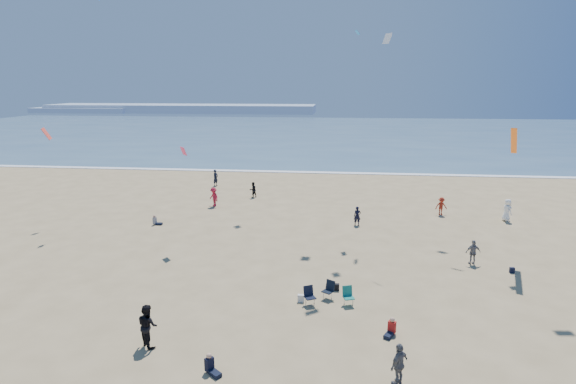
# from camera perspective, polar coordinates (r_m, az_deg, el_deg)

# --- Properties ---
(ocean) EXTENTS (220.00, 100.00, 0.06)m
(ocean) POSITION_cam_1_polar(r_m,az_deg,el_deg) (108.36, 3.99, 7.52)
(ocean) COLOR #476B84
(ocean) RESTS_ON ground
(surf_line) EXTENTS (220.00, 1.20, 0.08)m
(surf_line) POSITION_cam_1_polar(r_m,az_deg,el_deg) (58.92, 1.98, 2.53)
(surf_line) COLOR white
(surf_line) RESTS_ON ground
(headland_far) EXTENTS (110.00, 20.00, 3.20)m
(headland_far) POSITION_cam_1_polar(r_m,az_deg,el_deg) (193.91, -13.34, 10.28)
(headland_far) COLOR #7A8EA8
(headland_far) RESTS_ON ground
(headland_near) EXTENTS (40.00, 14.00, 2.00)m
(headland_near) POSITION_cam_1_polar(r_m,az_deg,el_deg) (206.28, -24.48, 9.45)
(headland_near) COLOR #7A8EA8
(headland_near) RESTS_ON ground
(standing_flyers) EXTENTS (35.10, 37.86, 1.94)m
(standing_flyers) POSITION_cam_1_polar(r_m,az_deg,el_deg) (30.20, 3.86, -6.60)
(standing_flyers) COLOR black
(standing_flyers) RESTS_ON ground
(seated_group) EXTENTS (19.42, 27.66, 0.84)m
(seated_group) POSITION_cam_1_polar(r_m,az_deg,el_deg) (20.38, -4.69, -18.58)
(seated_group) COLOR silver
(seated_group) RESTS_ON ground
(chair_cluster) EXTENTS (2.78, 1.62, 1.00)m
(chair_cluster) POSITION_cam_1_polar(r_m,az_deg,el_deg) (24.25, 5.21, -12.83)
(chair_cluster) COLOR black
(chair_cluster) RESTS_ON ground
(white_tote) EXTENTS (0.35, 0.20, 0.40)m
(white_tote) POSITION_cam_1_polar(r_m,az_deg,el_deg) (24.45, 1.66, -13.33)
(white_tote) COLOR silver
(white_tote) RESTS_ON ground
(black_backpack) EXTENTS (0.30, 0.22, 0.38)m
(black_backpack) POSITION_cam_1_polar(r_m,az_deg,el_deg) (25.81, 6.18, -11.92)
(black_backpack) COLOR black
(black_backpack) RESTS_ON ground
(navy_bag) EXTENTS (0.28, 0.18, 0.34)m
(navy_bag) POSITION_cam_1_polar(r_m,az_deg,el_deg) (31.06, 26.57, -8.87)
(navy_bag) COLOR black
(navy_bag) RESTS_ON ground
(kites_aloft) EXTENTS (34.39, 37.72, 28.80)m
(kites_aloft) POSITION_cam_1_polar(r_m,az_deg,el_deg) (26.57, 17.59, 20.18)
(kites_aloft) COLOR blue
(kites_aloft) RESTS_ON ground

